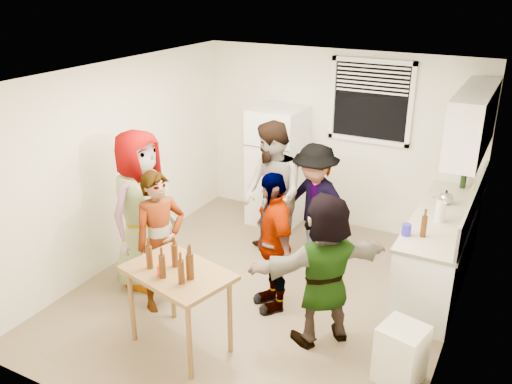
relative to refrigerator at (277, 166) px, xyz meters
The scene contains 23 objects.
room 2.20m from the refrigerator, 68.25° to the right, with size 4.00×4.50×2.50m, color white, non-canonical shape.
window 1.60m from the refrigerator, 15.38° to the left, with size 1.12×0.10×1.06m, color white, non-canonical shape.
refrigerator is the anchor object (origin of this frame).
counter_lower 2.59m from the refrigerator, 16.59° to the right, with size 0.60×2.20×0.86m, color white.
countertop 2.56m from the refrigerator, 16.59° to the right, with size 0.64×2.22×0.04m, color beige.
backsplash 2.84m from the refrigerator, 14.94° to the right, with size 0.03×2.20×0.36m, color #B2ACA1.
upper_cabinets 2.85m from the refrigerator, 11.61° to the right, with size 0.34×1.60×0.70m, color white.
kettle 2.43m from the refrigerator, ahead, with size 0.22×0.18×0.18m, color silver, non-canonical shape.
paper_towel 2.61m from the refrigerator, 21.25° to the right, with size 0.11×0.11×0.23m, color white.
wine_bottle 2.51m from the refrigerator, ahead, with size 0.07×0.07×0.29m, color black.
beer_bottle_counter 2.74m from the refrigerator, 30.82° to the right, with size 0.06×0.06×0.23m, color #47230C.
blue_cup 2.63m from the refrigerator, 33.54° to the right, with size 0.10×0.10×0.13m, color #2B23CC.
picture_frame 2.67m from the refrigerator, ahead, with size 0.02×0.18×0.15m, color #DCD35B.
trash_bin 3.61m from the refrigerator, 45.90° to the right, with size 0.38×0.38×0.55m, color white.
serving_table 3.23m from the refrigerator, 81.48° to the right, with size 1.00×0.67×0.85m, color brown, non-canonical shape.
beer_bottle_table 3.20m from the refrigerator, 78.35° to the right, with size 0.07×0.07×0.26m, color #47230C.
red_cup 3.24m from the refrigerator, 83.24° to the right, with size 0.08×0.08×0.11m, color red.
guest_grey 2.51m from the refrigerator, 104.97° to the right, with size 0.92×1.87×0.60m, color gray.
guest_stripe 2.72m from the refrigerator, 92.64° to the right, with size 0.57×1.57×0.38m, color #141933.
guest_back_left 1.47m from the refrigerator, 67.16° to the right, with size 0.88×1.81×0.68m, color brown.
guest_back_right 1.55m from the refrigerator, 43.16° to the right, with size 1.00×1.55×0.58m, color #39393E.
guest_black 2.40m from the refrigerator, 65.28° to the right, with size 0.92×1.57×0.38m, color black.
guest_orange 2.97m from the refrigerator, 54.89° to the right, with size 1.45×1.57×0.46m, color #DF704E.
Camera 1 is at (2.42, -4.75, 3.43)m, focal length 38.00 mm.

